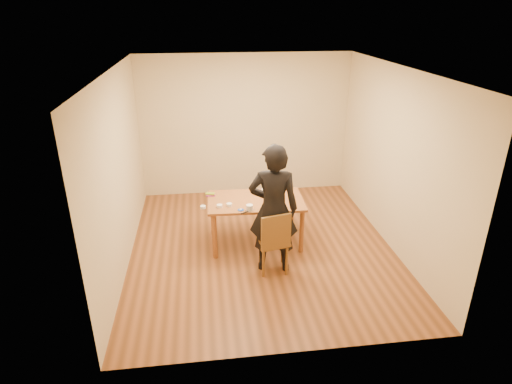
{
  "coord_description": "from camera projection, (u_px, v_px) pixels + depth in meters",
  "views": [
    {
      "loc": [
        -0.84,
        -5.73,
        3.46
      ],
      "look_at": [
        -0.07,
        0.09,
        0.9
      ],
      "focal_mm": 30.0,
      "sensor_mm": 36.0,
      "label": 1
    }
  ],
  "objects": [
    {
      "name": "frosting_tub",
      "position": [
        250.0,
        208.0,
        6.16
      ],
      "size": [
        0.1,
        0.1,
        0.09
      ],
      "primitive_type": "cylinder",
      "color": "white",
      "rests_on": "dining_table"
    },
    {
      "name": "frosting_dollop",
      "position": [
        241.0,
        209.0,
        6.18
      ],
      "size": [
        0.04,
        0.04,
        0.02
      ],
      "primitive_type": "ellipsoid",
      "color": "white",
      "rests_on": "frosting_lid"
    },
    {
      "name": "candy_box_green",
      "position": [
        210.0,
        194.0,
        6.65
      ],
      "size": [
        0.15,
        0.1,
        0.02
      ],
      "primitive_type": "cube",
      "rotation": [
        0.0,
        0.0,
        -0.23
      ],
      "color": "#38971B",
      "rests_on": "candy_box_pink"
    },
    {
      "name": "frosting_dome",
      "position": [
        269.0,
        189.0,
        6.65
      ],
      "size": [
        0.22,
        0.22,
        0.03
      ],
      "primitive_type": "ellipsoid",
      "color": "white",
      "rests_on": "cake"
    },
    {
      "name": "dining_chair",
      "position": [
        273.0,
        242.0,
        5.95
      ],
      "size": [
        0.46,
        0.46,
        0.04
      ],
      "primitive_type": "cube",
      "rotation": [
        0.0,
        0.0,
        0.22
      ],
      "color": "brown",
      "rests_on": "floor"
    },
    {
      "name": "dining_table",
      "position": [
        256.0,
        201.0,
        6.53
      ],
      "size": [
        1.48,
        0.92,
        0.04
      ],
      "primitive_type": "cube",
      "rotation": [
        0.0,
        0.0,
        -0.04
      ],
      "color": "brown",
      "rests_on": "floor"
    },
    {
      "name": "candy_box_pink",
      "position": [
        211.0,
        195.0,
        6.66
      ],
      "size": [
        0.14,
        0.08,
        0.02
      ],
      "primitive_type": "cube",
      "rotation": [
        0.0,
        0.0,
        -0.04
      ],
      "color": "#C62E8B",
      "rests_on": "dining_table"
    },
    {
      "name": "frosting_lid",
      "position": [
        241.0,
        210.0,
        6.18
      ],
      "size": [
        0.09,
        0.09,
        0.01
      ],
      "primitive_type": "cylinder",
      "color": "#173798",
      "rests_on": "dining_table"
    },
    {
      "name": "ramekin_multi",
      "position": [
        203.0,
        207.0,
        6.24
      ],
      "size": [
        0.08,
        0.08,
        0.04
      ],
      "primitive_type": "cylinder",
      "color": "white",
      "rests_on": "dining_table"
    },
    {
      "name": "person",
      "position": [
        273.0,
        209.0,
        5.8
      ],
      "size": [
        0.74,
        0.56,
        1.86
      ],
      "primitive_type": "imported",
      "rotation": [
        0.0,
        0.0,
        2.97
      ],
      "color": "black",
      "rests_on": "floor"
    },
    {
      "name": "ramekin_yellow",
      "position": [
        229.0,
        205.0,
        6.31
      ],
      "size": [
        0.08,
        0.08,
        0.04
      ],
      "primitive_type": "cylinder",
      "color": "white",
      "rests_on": "dining_table"
    },
    {
      "name": "room_shell",
      "position": [
        259.0,
        158.0,
        6.47
      ],
      "size": [
        4.0,
        4.5,
        2.7
      ],
      "color": "brown",
      "rests_on": "ground"
    },
    {
      "name": "cake_plate",
      "position": [
        269.0,
        194.0,
        6.69
      ],
      "size": [
        0.27,
        0.27,
        0.02
      ],
      "primitive_type": "cylinder",
      "color": "#AD2A0B",
      "rests_on": "dining_table"
    },
    {
      "name": "ramekin_green",
      "position": [
        220.0,
        206.0,
        6.27
      ],
      "size": [
        0.08,
        0.08,
        0.04
      ],
      "primitive_type": "cylinder",
      "color": "white",
      "rests_on": "dining_table"
    },
    {
      "name": "spatula",
      "position": [
        246.0,
        212.0,
        6.12
      ],
      "size": [
        0.16,
        0.1,
        0.01
      ],
      "primitive_type": "cube",
      "rotation": [
        0.0,
        0.0,
        0.49
      ],
      "color": "black",
      "rests_on": "dining_table"
    },
    {
      "name": "cake",
      "position": [
        269.0,
        192.0,
        6.67
      ],
      "size": [
        0.22,
        0.22,
        0.07
      ],
      "primitive_type": "cylinder",
      "color": "white",
      "rests_on": "cake_plate"
    }
  ]
}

